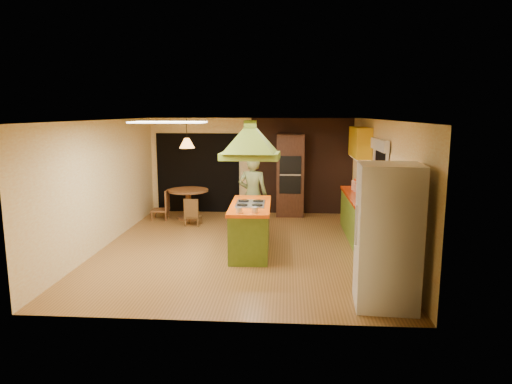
# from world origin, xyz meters

# --- Properties ---
(ground) EXTENTS (6.50, 6.50, 0.00)m
(ground) POSITION_xyz_m (0.00, 0.00, 0.00)
(ground) COLOR olive
(ground) RESTS_ON ground
(room_walls) EXTENTS (5.50, 6.50, 6.50)m
(room_walls) POSITION_xyz_m (0.00, 0.00, 1.25)
(room_walls) COLOR #FBEAB4
(room_walls) RESTS_ON ground
(ceiling_plane) EXTENTS (6.50, 6.50, 0.00)m
(ceiling_plane) POSITION_xyz_m (0.00, 0.00, 2.50)
(ceiling_plane) COLOR silver
(ceiling_plane) RESTS_ON room_walls
(brick_panel) EXTENTS (2.64, 0.03, 2.50)m
(brick_panel) POSITION_xyz_m (1.25, 3.23, 1.25)
(brick_panel) COLOR #381E14
(brick_panel) RESTS_ON ground
(nook_opening) EXTENTS (2.20, 0.03, 2.10)m
(nook_opening) POSITION_xyz_m (-1.50, 3.23, 1.05)
(nook_opening) COLOR black
(nook_opening) RESTS_ON ground
(right_counter) EXTENTS (0.62, 3.05, 0.92)m
(right_counter) POSITION_xyz_m (2.45, 0.60, 0.46)
(right_counter) COLOR olive
(right_counter) RESTS_ON ground
(upper_cabinets) EXTENTS (0.34, 1.40, 0.70)m
(upper_cabinets) POSITION_xyz_m (2.57, 2.20, 1.95)
(upper_cabinets) COLOR yellow
(upper_cabinets) RESTS_ON room_walls
(window_right) EXTENTS (0.12, 1.35, 1.06)m
(window_right) POSITION_xyz_m (2.70, 0.40, 1.77)
(window_right) COLOR black
(window_right) RESTS_ON room_walls
(fluor_panel) EXTENTS (1.20, 0.60, 0.03)m
(fluor_panel) POSITION_xyz_m (-1.10, -1.20, 2.48)
(fluor_panel) COLOR white
(fluor_panel) RESTS_ON ceiling_plane
(kitchen_island) EXTENTS (0.79, 1.88, 0.95)m
(kitchen_island) POSITION_xyz_m (0.18, -0.26, 0.47)
(kitchen_island) COLOR #5B751D
(kitchen_island) RESTS_ON ground
(range_hood) EXTENTS (1.11, 0.82, 0.80)m
(range_hood) POSITION_xyz_m (0.18, -0.26, 2.25)
(range_hood) COLOR olive
(range_hood) RESTS_ON ceiling_plane
(man) EXTENTS (0.68, 0.49, 1.74)m
(man) POSITION_xyz_m (0.13, 1.02, 0.87)
(man) COLOR #586033
(man) RESTS_ON ground
(refrigerator) EXTENTS (0.86, 0.82, 1.98)m
(refrigerator) POSITION_xyz_m (2.24, -2.59, 0.99)
(refrigerator) COLOR white
(refrigerator) RESTS_ON ground
(wall_oven) EXTENTS (0.70, 0.60, 2.10)m
(wall_oven) POSITION_xyz_m (0.95, 2.95, 1.05)
(wall_oven) COLOR #492717
(wall_oven) RESTS_ON ground
(dining_table) EXTENTS (1.00, 1.00, 0.75)m
(dining_table) POSITION_xyz_m (-1.59, 2.37, 0.53)
(dining_table) COLOR brown
(dining_table) RESTS_ON ground
(chair_left) EXTENTS (0.42, 0.42, 0.74)m
(chair_left) POSITION_xyz_m (-2.29, 2.27, 0.37)
(chair_left) COLOR brown
(chair_left) RESTS_ON ground
(chair_near) EXTENTS (0.39, 0.39, 0.66)m
(chair_near) POSITION_xyz_m (-1.34, 1.72, 0.33)
(chair_near) COLOR brown
(chair_near) RESTS_ON ground
(pendant_lamp) EXTENTS (0.38, 0.38, 0.24)m
(pendant_lamp) POSITION_xyz_m (-1.59, 2.37, 1.90)
(pendant_lamp) COLOR #FF9E3F
(pendant_lamp) RESTS_ON ceiling_plane
(canister_large) EXTENTS (0.17, 0.17, 0.20)m
(canister_large) POSITION_xyz_m (2.40, 1.57, 1.02)
(canister_large) COLOR #FEE8CD
(canister_large) RESTS_ON right_counter
(canister_medium) EXTENTS (0.20, 0.20, 0.21)m
(canister_medium) POSITION_xyz_m (2.40, 1.62, 1.02)
(canister_medium) COLOR #FBE3CA
(canister_medium) RESTS_ON right_counter
(canister_small) EXTENTS (0.15, 0.15, 0.16)m
(canister_small) POSITION_xyz_m (2.40, 1.34, 1.00)
(canister_small) COLOR beige
(canister_small) RESTS_ON right_counter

